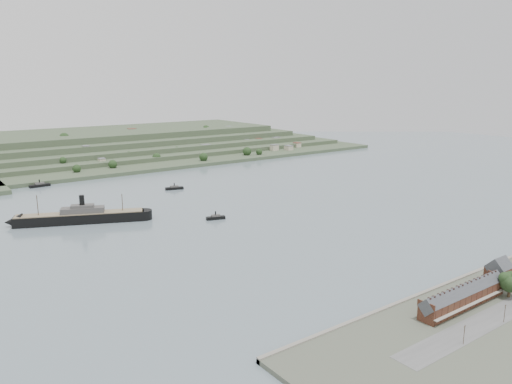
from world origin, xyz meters
TOP-DOWN VIEW (x-y plane):
  - ground at (0.00, 0.00)m, footprint 1400.00×1400.00m
  - terrace_row at (-10.00, -168.02)m, footprint 55.60×9.80m
  - gabled_building at (27.50, -164.00)m, footprint 10.40×10.18m
  - far_peninsula at (27.91, 393.10)m, footprint 760.00×309.00m
  - steamship at (-106.13, 76.34)m, footprint 96.42×49.58m
  - tugboat at (-20.19, 25.19)m, footprint 14.67×7.82m
  - ferry_west at (-96.53, 225.00)m, footprint 19.48×6.68m
  - ferry_east at (3.22, 136.95)m, footprint 17.59×9.24m
  - fig_tree at (16.79, -175.70)m, footprint 11.44×9.91m

SIDE VIEW (x-z plane):
  - ground at x=0.00m, z-range 0.00..0.00m
  - ferry_east at x=3.22m, z-range -1.65..4.71m
  - tugboat at x=-20.19m, z-range -1.63..4.75m
  - ferry_west at x=-96.53m, z-range -1.86..5.32m
  - steamship at x=-106.13m, z-range -7.72..16.76m
  - terrace_row at x=-10.00m, z-range 1.30..12.38m
  - gabled_building at x=27.50m, z-range 1.14..15.23m
  - fig_tree at x=16.79m, z-range 3.41..16.17m
  - far_peninsula at x=27.91m, z-range -3.12..26.88m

